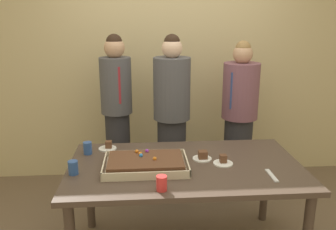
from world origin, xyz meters
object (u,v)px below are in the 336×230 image
object	(u,v)px
sheet_cake	(146,163)
person_striped_tie_right	(239,118)
party_table	(185,175)
drink_cup_nearest	(88,148)
drink_cup_middle	(162,183)
plated_slice_near_right	(108,147)
person_green_shirt_behind	(172,118)
cake_server_utensil	(272,175)
plated_slice_near_left	(223,161)
drink_cup_far_end	(73,168)
person_serving_front	(117,114)
plated_slice_far_left	(202,157)

from	to	relation	value
sheet_cake	person_striped_tie_right	xyz separation A→B (m)	(0.99, 1.05, 0.02)
party_table	drink_cup_nearest	size ratio (longest dim) A/B	17.55
drink_cup_middle	plated_slice_near_right	bearing A→B (deg)	118.24
plated_slice_near_right	drink_cup_middle	size ratio (longest dim) A/B	1.50
drink_cup_nearest	person_green_shirt_behind	size ratio (longest dim) A/B	0.06
drink_cup_nearest	cake_server_utensil	distance (m)	1.44
party_table	plated_slice_near_left	distance (m)	0.31
party_table	person_striped_tie_right	bearing A→B (deg)	55.69
sheet_cake	drink_cup_far_end	bearing A→B (deg)	-172.49
drink_cup_nearest	person_green_shirt_behind	distance (m)	0.98
plated_slice_near_left	person_serving_front	world-z (taller)	person_serving_front
drink_cup_far_end	cake_server_utensil	world-z (taller)	drink_cup_far_end
plated_slice_near_right	plated_slice_far_left	xyz separation A→B (m)	(0.76, -0.28, 0.00)
sheet_cake	person_striped_tie_right	distance (m)	1.44
plated_slice_near_left	drink_cup_nearest	world-z (taller)	drink_cup_nearest
plated_slice_near_right	drink_cup_nearest	size ratio (longest dim) A/B	1.50
sheet_cake	plated_slice_near_right	distance (m)	0.52
plated_slice_near_right	drink_cup_nearest	bearing A→B (deg)	-147.52
person_serving_front	cake_server_utensil	bearing A→B (deg)	27.56
sheet_cake	plated_slice_far_left	size ratio (longest dim) A/B	4.12
drink_cup_nearest	person_green_shirt_behind	xyz separation A→B (m)	(0.74, 0.64, 0.05)
plated_slice_near_left	cake_server_utensil	size ratio (longest dim) A/B	0.75
party_table	plated_slice_near_left	bearing A→B (deg)	-1.67
plated_slice_far_left	person_striped_tie_right	xyz separation A→B (m)	(0.54, 0.92, 0.04)
party_table	drink_cup_middle	bearing A→B (deg)	-117.08
plated_slice_near_right	cake_server_utensil	distance (m)	1.34
drink_cup_far_end	person_serving_front	distance (m)	1.19
drink_cup_nearest	drink_cup_middle	distance (m)	0.87
person_green_shirt_behind	sheet_cake	bearing A→B (deg)	-0.01
plated_slice_near_left	drink_cup_nearest	size ratio (longest dim) A/B	1.50
drink_cup_nearest	drink_cup_far_end	size ratio (longest dim) A/B	1.00
sheet_cake	plated_slice_near_left	world-z (taller)	sheet_cake
plated_slice_near_left	cake_server_utensil	distance (m)	0.38
cake_server_utensil	person_striped_tie_right	world-z (taller)	person_striped_tie_right
plated_slice_near_right	cake_server_utensil	bearing A→B (deg)	-27.11
person_serving_front	sheet_cake	bearing A→B (deg)	0.00
plated_slice_far_left	person_striped_tie_right	distance (m)	1.07
sheet_cake	drink_cup_far_end	world-z (taller)	same
drink_cup_nearest	drink_cup_far_end	bearing A→B (deg)	-97.14
party_table	plated_slice_near_right	world-z (taller)	plated_slice_near_right
drink_cup_nearest	drink_cup_far_end	xyz separation A→B (m)	(-0.05, -0.38, 0.00)
plated_slice_far_left	person_green_shirt_behind	xyz separation A→B (m)	(-0.17, 0.83, 0.08)
plated_slice_near_left	drink_cup_middle	xyz separation A→B (m)	(-0.49, -0.39, 0.03)
person_serving_front	person_green_shirt_behind	world-z (taller)	person_green_shirt_behind
drink_cup_middle	cake_server_utensil	world-z (taller)	drink_cup_middle
plated_slice_near_left	plated_slice_far_left	xyz separation A→B (m)	(-0.14, 0.10, 0.00)
plated_slice_far_left	person_striped_tie_right	world-z (taller)	person_striped_tie_right
person_green_shirt_behind	person_striped_tie_right	bearing A→B (deg)	113.64
party_table	drink_cup_middle	xyz separation A→B (m)	(-0.20, -0.39, 0.14)
drink_cup_middle	person_serving_front	bearing A→B (deg)	104.45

